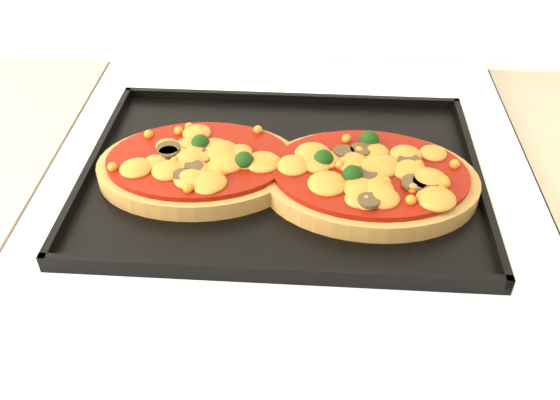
# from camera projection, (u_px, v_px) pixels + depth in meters

# --- Properties ---
(stove) EXTENTS (0.60, 0.60, 0.91)m
(stove) POSITION_uv_depth(u_px,v_px,m) (287.00, 391.00, 1.04)
(stove) COLOR white
(stove) RESTS_ON floor
(baking_tray) EXTENTS (0.46, 0.35, 0.02)m
(baking_tray) POSITION_uv_depth(u_px,v_px,m) (282.00, 172.00, 0.73)
(baking_tray) COLOR black
(baking_tray) RESTS_ON stove
(pizza_left) EXTENTS (0.25, 0.19, 0.03)m
(pizza_left) POSITION_uv_depth(u_px,v_px,m) (199.00, 163.00, 0.72)
(pizza_left) COLOR #A17037
(pizza_left) RESTS_ON baking_tray
(pizza_right) EXTENTS (0.25, 0.19, 0.04)m
(pizza_right) POSITION_uv_depth(u_px,v_px,m) (369.00, 177.00, 0.70)
(pizza_right) COLOR #A17037
(pizza_right) RESTS_ON baking_tray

